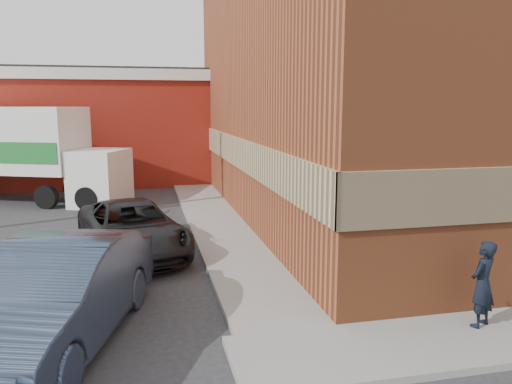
{
  "coord_description": "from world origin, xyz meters",
  "views": [
    {
      "loc": [
        -1.65,
        -7.62,
        3.88
      ],
      "look_at": [
        0.97,
        3.98,
        1.8
      ],
      "focal_mm": 35.0,
      "sensor_mm": 36.0,
      "label": 1
    }
  ],
  "objects": [
    {
      "name": "ground",
      "position": [
        0.0,
        0.0,
        0.0
      ],
      "size": [
        90.0,
        90.0,
        0.0
      ],
      "primitive_type": "plane",
      "color": "#28282B",
      "rests_on": "ground"
    },
    {
      "name": "brick_building",
      "position": [
        8.5,
        9.0,
        4.68
      ],
      "size": [
        14.25,
        18.25,
        9.36
      ],
      "color": "brown",
      "rests_on": "ground"
    },
    {
      "name": "sidewalk_west",
      "position": [
        0.6,
        9.0,
        0.06
      ],
      "size": [
        1.8,
        18.0,
        0.12
      ],
      "primitive_type": "cube",
      "color": "gray",
      "rests_on": "ground"
    },
    {
      "name": "warehouse",
      "position": [
        -6.0,
        20.0,
        2.81
      ],
      "size": [
        16.3,
        8.3,
        5.6
      ],
      "color": "maroon",
      "rests_on": "ground"
    },
    {
      "name": "man",
      "position": [
        3.9,
        -0.58,
        0.88
      ],
      "size": [
        0.66,
        0.58,
        1.51
      ],
      "primitive_type": "imported",
      "rotation": [
        0.0,
        0.0,
        3.62
      ],
      "color": "black",
      "rests_on": "sidewalk_south"
    },
    {
      "name": "sedan",
      "position": [
        -3.12,
        0.5,
        0.86
      ],
      "size": [
        3.18,
        5.52,
        1.72
      ],
      "primitive_type": "imported",
      "rotation": [
        0.0,
        0.0,
        -0.28
      ],
      "color": "#313C51",
      "rests_on": "ground"
    },
    {
      "name": "suv_a",
      "position": [
        -2.02,
        5.56,
        0.68
      ],
      "size": [
        3.34,
        5.31,
        1.37
      ],
      "primitive_type": "imported",
      "rotation": [
        0.0,
        0.0,
        0.23
      ],
      "color": "black",
      "rests_on": "ground"
    },
    {
      "name": "box_truck",
      "position": [
        -6.23,
        13.72,
        2.2
      ],
      "size": [
        7.99,
        5.14,
        3.81
      ],
      "rotation": [
        0.0,
        0.0,
        -0.41
      ],
      "color": "white",
      "rests_on": "ground"
    }
  ]
}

